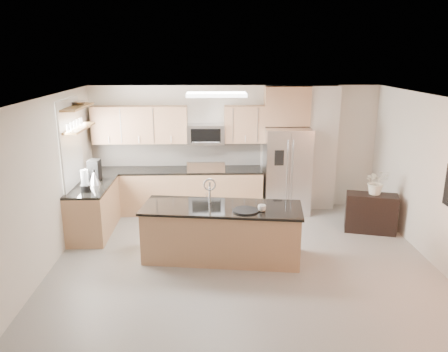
{
  "coord_description": "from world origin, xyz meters",
  "views": [
    {
      "loc": [
        -0.5,
        -5.81,
        3.21
      ],
      "look_at": [
        -0.28,
        1.3,
        1.22
      ],
      "focal_mm": 35.0,
      "sensor_mm": 36.0,
      "label": 1
    }
  ],
  "objects_px": {
    "microwave": "(206,134)",
    "kettle": "(94,178)",
    "blender": "(85,182)",
    "platter": "(246,210)",
    "bowl": "(79,103)",
    "range": "(206,190)",
    "island": "(222,232)",
    "flower_vase": "(377,176)",
    "credenza": "(371,213)",
    "refrigerator": "(286,170)",
    "coffee_maker": "(95,170)",
    "cup": "(262,208)"
  },
  "relations": [
    {
      "from": "microwave",
      "to": "kettle",
      "type": "xyz_separation_m",
      "value": [
        -2.02,
        -1.17,
        -0.59
      ]
    },
    {
      "from": "blender",
      "to": "microwave",
      "type": "bearing_deg",
      "value": 37.25
    },
    {
      "from": "platter",
      "to": "bowl",
      "type": "height_order",
      "value": "bowl"
    },
    {
      "from": "range",
      "to": "kettle",
      "type": "distance_m",
      "value": 2.35
    },
    {
      "from": "island",
      "to": "flower_vase",
      "type": "xyz_separation_m",
      "value": [
        2.86,
        1.01,
        0.64
      ]
    },
    {
      "from": "range",
      "to": "flower_vase",
      "type": "bearing_deg",
      "value": -20.66
    },
    {
      "from": "range",
      "to": "blender",
      "type": "relative_size",
      "value": 2.92
    },
    {
      "from": "credenza",
      "to": "microwave",
      "type": "bearing_deg",
      "value": 172.02
    },
    {
      "from": "refrigerator",
      "to": "credenza",
      "type": "xyz_separation_m",
      "value": [
        1.41,
        -1.15,
        -0.53
      ]
    },
    {
      "from": "island",
      "to": "flower_vase",
      "type": "height_order",
      "value": "flower_vase"
    },
    {
      "from": "platter",
      "to": "refrigerator",
      "type": "bearing_deg",
      "value": 66.42
    },
    {
      "from": "credenza",
      "to": "coffee_maker",
      "type": "bearing_deg",
      "value": -169.88
    },
    {
      "from": "island",
      "to": "microwave",
      "type": "bearing_deg",
      "value": 104.1
    },
    {
      "from": "refrigerator",
      "to": "bowl",
      "type": "height_order",
      "value": "bowl"
    },
    {
      "from": "platter",
      "to": "island",
      "type": "bearing_deg",
      "value": 148.51
    },
    {
      "from": "refrigerator",
      "to": "kettle",
      "type": "xyz_separation_m",
      "value": [
        -3.68,
        -1.0,
        0.15
      ]
    },
    {
      "from": "blender",
      "to": "coffee_maker",
      "type": "height_order",
      "value": "blender"
    },
    {
      "from": "credenza",
      "to": "cup",
      "type": "xyz_separation_m",
      "value": [
        -2.19,
        -1.22,
        0.56
      ]
    },
    {
      "from": "platter",
      "to": "bowl",
      "type": "xyz_separation_m",
      "value": [
        -2.88,
        1.6,
        1.49
      ]
    },
    {
      "from": "coffee_maker",
      "to": "blender",
      "type": "bearing_deg",
      "value": -88.43
    },
    {
      "from": "cup",
      "to": "platter",
      "type": "height_order",
      "value": "cup"
    },
    {
      "from": "microwave",
      "to": "coffee_maker",
      "type": "distance_m",
      "value": 2.32
    },
    {
      "from": "range",
      "to": "bowl",
      "type": "bearing_deg",
      "value": -160.19
    },
    {
      "from": "flower_vase",
      "to": "blender",
      "type": "bearing_deg",
      "value": -176.95
    },
    {
      "from": "credenza",
      "to": "coffee_maker",
      "type": "height_order",
      "value": "coffee_maker"
    },
    {
      "from": "bowl",
      "to": "island",
      "type": "bearing_deg",
      "value": -28.72
    },
    {
      "from": "bowl",
      "to": "microwave",
      "type": "bearing_deg",
      "value": 22.56
    },
    {
      "from": "refrigerator",
      "to": "credenza",
      "type": "distance_m",
      "value": 1.89
    },
    {
      "from": "island",
      "to": "credenza",
      "type": "height_order",
      "value": "island"
    },
    {
      "from": "blender",
      "to": "cup",
      "type": "bearing_deg",
      "value": -18.14
    },
    {
      "from": "credenza",
      "to": "bowl",
      "type": "xyz_separation_m",
      "value": [
        -5.31,
        0.39,
        2.02
      ]
    },
    {
      "from": "refrigerator",
      "to": "cup",
      "type": "height_order",
      "value": "refrigerator"
    },
    {
      "from": "refrigerator",
      "to": "platter",
      "type": "bearing_deg",
      "value": -113.58
    },
    {
      "from": "cup",
      "to": "bowl",
      "type": "distance_m",
      "value": 3.8
    },
    {
      "from": "platter",
      "to": "coffee_maker",
      "type": "bearing_deg",
      "value": 148.22
    },
    {
      "from": "platter",
      "to": "cup",
      "type": "bearing_deg",
      "value": -2.32
    },
    {
      "from": "credenza",
      "to": "cup",
      "type": "height_order",
      "value": "cup"
    },
    {
      "from": "microwave",
      "to": "bowl",
      "type": "distance_m",
      "value": 2.55
    },
    {
      "from": "credenza",
      "to": "kettle",
      "type": "xyz_separation_m",
      "value": [
        -5.09,
        0.16,
        0.68
      ]
    },
    {
      "from": "platter",
      "to": "blender",
      "type": "xyz_separation_m",
      "value": [
        -2.7,
        0.96,
        0.2
      ]
    },
    {
      "from": "range",
      "to": "cup",
      "type": "height_order",
      "value": "range"
    },
    {
      "from": "range",
      "to": "refrigerator",
      "type": "height_order",
      "value": "refrigerator"
    },
    {
      "from": "island",
      "to": "cup",
      "type": "distance_m",
      "value": 0.82
    },
    {
      "from": "refrigerator",
      "to": "cup",
      "type": "relative_size",
      "value": 13.79
    },
    {
      "from": "cup",
      "to": "coffee_maker",
      "type": "bearing_deg",
      "value": 150.27
    },
    {
      "from": "range",
      "to": "refrigerator",
      "type": "distance_m",
      "value": 1.71
    },
    {
      "from": "cup",
      "to": "kettle",
      "type": "bearing_deg",
      "value": 154.57
    },
    {
      "from": "coffee_maker",
      "to": "bowl",
      "type": "relative_size",
      "value": 1.1
    },
    {
      "from": "refrigerator",
      "to": "cup",
      "type": "xyz_separation_m",
      "value": [
        -0.78,
        -2.37,
        0.04
      ]
    },
    {
      "from": "island",
      "to": "cup",
      "type": "relative_size",
      "value": 20.39
    }
  ]
}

